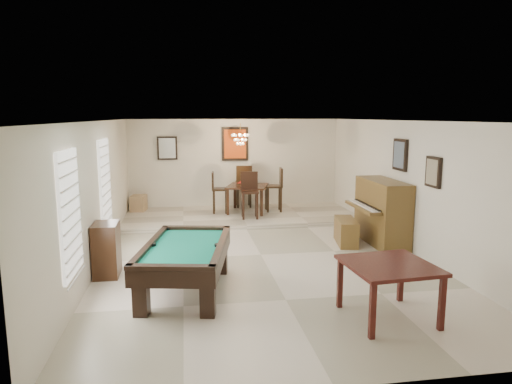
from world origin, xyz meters
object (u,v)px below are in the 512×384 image
object	(u,v)px
square_table	(388,291)
flower_vase	(248,176)
pool_table	(186,269)
apothecary_chest	(107,250)
corner_bench	(139,203)
dining_chair_east	(274,190)
dining_chair_north	(243,186)
chandelier	(240,135)
dining_table	(248,196)
upright_piano	(375,212)
piano_bench	(346,232)
dining_chair_south	(250,195)
dining_chair_west	(220,192)

from	to	relation	value
square_table	flower_vase	bearing A→B (deg)	98.64
pool_table	apothecary_chest	bearing A→B (deg)	155.20
pool_table	apothecary_chest	xyz separation A→B (m)	(-1.32, 0.94, 0.09)
square_table	corner_bench	bearing A→B (deg)	118.72
flower_vase	dining_chair_east	size ratio (longest dim) A/B	0.22
dining_chair_north	dining_chair_east	bearing A→B (deg)	136.91
square_table	chandelier	xyz separation A→B (m)	(-1.21, 6.25, 1.82)
square_table	apothecary_chest	distance (m)	4.61
square_table	dining_chair_north	bearing A→B (deg)	97.88
dining_table	upright_piano	bearing A→B (deg)	-52.89
apothecary_chest	dining_table	bearing A→B (deg)	54.61
upright_piano	flower_vase	bearing A→B (deg)	127.11
piano_bench	dining_chair_south	world-z (taller)	dining_chair_south
dining_table	dining_chair_east	size ratio (longest dim) A/B	0.87
piano_bench	dining_chair_north	distance (m)	4.13
square_table	dining_chair_south	distance (m)	5.88
apothecary_chest	dining_chair_east	world-z (taller)	dining_chair_east
pool_table	dining_chair_east	world-z (taller)	dining_chair_east
flower_vase	dining_chair_south	bearing A→B (deg)	-93.60
dining_table	flower_vase	distance (m)	0.56
dining_table	corner_bench	size ratio (longest dim) A/B	2.19
dining_table	dining_chair_south	distance (m)	0.77
pool_table	dining_table	xyz separation A→B (m)	(1.68, 5.16, 0.18)
corner_bench	dining_chair_west	bearing A→B (deg)	-14.91
dining_chair_south	corner_bench	bearing A→B (deg)	158.59
dining_table	dining_chair_south	world-z (taller)	dining_chair_south
apothecary_chest	dining_chair_north	xyz separation A→B (m)	(2.99, 4.96, 0.26)
apothecary_chest	chandelier	bearing A→B (deg)	54.85
flower_vase	piano_bench	bearing A→B (deg)	-60.38
flower_vase	dining_chair_north	xyz separation A→B (m)	(-0.01, 0.74, -0.38)
square_table	flower_vase	xyz separation A→B (m)	(-0.99, 6.53, 0.72)
flower_vase	dining_chair_east	distance (m)	0.82
square_table	dining_chair_east	bearing A→B (deg)	92.38
dining_chair_south	dining_chair_east	xyz separation A→B (m)	(0.77, 0.76, 0.01)
apothecary_chest	dining_chair_east	size ratio (longest dim) A/B	0.77
chandelier	corner_bench	bearing A→B (deg)	161.52
dining_chair_east	corner_bench	world-z (taller)	dining_chair_east
piano_bench	dining_chair_south	distance (m)	2.87
pool_table	dining_chair_north	distance (m)	6.14
piano_bench	dining_chair_west	world-z (taller)	dining_chair_west
apothecary_chest	flower_vase	xyz separation A→B (m)	(3.00, 4.22, 0.65)
pool_table	dining_table	world-z (taller)	dining_table
apothecary_chest	pool_table	bearing A→B (deg)	-35.43
square_table	dining_chair_south	xyz separation A→B (m)	(-1.04, 5.78, 0.32)
dining_table	dining_chair_south	size ratio (longest dim) A/B	0.88
dining_chair_east	corner_bench	size ratio (longest dim) A/B	2.51
piano_bench	dining_chair_east	world-z (taller)	dining_chair_east
square_table	dining_chair_west	world-z (taller)	dining_chair_west
dining_chair_north	chandelier	world-z (taller)	chandelier
flower_vase	dining_chair_north	size ratio (longest dim) A/B	0.22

